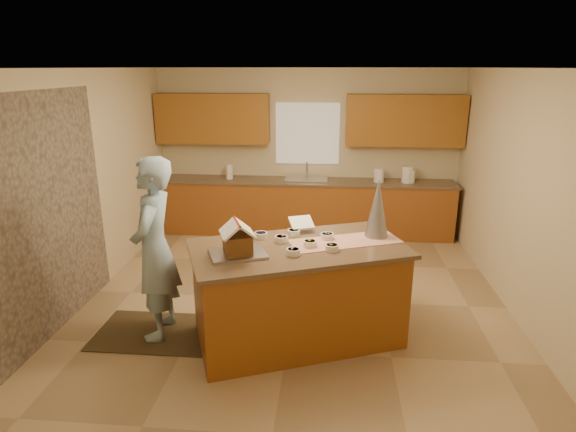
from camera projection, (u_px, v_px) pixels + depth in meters
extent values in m
plane|color=tan|center=(295.00, 299.00, 5.85)|extent=(5.50, 5.50, 0.00)
plane|color=silver|center=(296.00, 68.00, 5.05)|extent=(5.50, 5.50, 0.00)
plane|color=beige|center=(307.00, 151.00, 8.06)|extent=(5.50, 5.50, 0.00)
plane|color=beige|center=(260.00, 308.00, 2.83)|extent=(5.50, 5.50, 0.00)
plane|color=beige|center=(84.00, 187.00, 5.66)|extent=(5.50, 5.50, 0.00)
plane|color=beige|center=(523.00, 197.00, 5.24)|extent=(5.50, 5.50, 0.00)
plane|color=gray|center=(49.00, 216.00, 4.93)|extent=(0.00, 2.50, 2.50)
cube|color=white|center=(308.00, 134.00, 7.94)|extent=(1.05, 0.03, 1.00)
cube|color=brown|center=(306.00, 208.00, 8.05)|extent=(4.80, 0.60, 0.88)
cube|color=brown|center=(306.00, 182.00, 7.91)|extent=(4.85, 0.63, 0.04)
cube|color=#9A5B21|center=(213.00, 119.00, 7.86)|extent=(1.85, 0.35, 0.80)
cube|color=#9A5B21|center=(405.00, 120.00, 7.60)|extent=(1.85, 0.35, 0.80)
cube|color=silver|center=(306.00, 182.00, 7.91)|extent=(0.70, 0.45, 0.12)
cylinder|color=silver|center=(307.00, 170.00, 8.04)|extent=(0.03, 0.03, 0.28)
cube|color=brown|center=(298.00, 296.00, 4.87)|extent=(2.23, 1.66, 0.98)
cube|color=brown|center=(298.00, 249.00, 4.72)|extent=(2.34, 1.77, 0.04)
cube|color=#B1280C|center=(345.00, 241.00, 4.85)|extent=(1.18, 0.78, 0.01)
cube|color=silver|center=(238.00, 254.00, 4.50)|extent=(0.61, 0.54, 0.03)
cube|color=white|center=(301.00, 223.00, 5.12)|extent=(0.30, 0.27, 0.10)
cone|color=silver|center=(378.00, 208.00, 4.91)|extent=(0.32, 0.32, 0.61)
cube|color=black|center=(158.00, 332.00, 5.11)|extent=(1.28, 0.83, 0.01)
imported|color=#96B8D5|center=(155.00, 249.00, 4.83)|extent=(0.48, 0.71, 1.89)
cylinder|color=white|center=(379.00, 175.00, 7.77)|extent=(0.16, 0.16, 0.22)
cylinder|color=white|center=(407.00, 174.00, 7.73)|extent=(0.18, 0.18, 0.26)
cylinder|color=white|center=(411.00, 176.00, 7.73)|extent=(0.14, 0.14, 0.20)
cylinder|color=white|center=(229.00, 172.00, 7.98)|extent=(0.11, 0.11, 0.24)
cube|color=brown|center=(238.00, 243.00, 4.47)|extent=(0.32, 0.34, 0.18)
cube|color=white|center=(229.00, 229.00, 4.40)|extent=(0.26, 0.35, 0.14)
cube|color=white|center=(245.00, 228.00, 4.44)|extent=(0.26, 0.35, 0.14)
cylinder|color=red|center=(237.00, 222.00, 4.40)|extent=(0.13, 0.30, 0.02)
cylinder|color=purple|center=(261.00, 235.00, 4.94)|extent=(0.13, 0.13, 0.06)
cylinder|color=gold|center=(332.00, 248.00, 4.60)|extent=(0.13, 0.13, 0.06)
cylinder|color=green|center=(294.00, 232.00, 5.02)|extent=(0.13, 0.13, 0.06)
cylinder|color=#EF71D0|center=(293.00, 252.00, 4.49)|extent=(0.13, 0.13, 0.06)
cylinder|color=yellow|center=(310.00, 244.00, 4.71)|extent=(0.13, 0.13, 0.06)
cylinder|color=red|center=(281.00, 239.00, 4.83)|extent=(0.13, 0.13, 0.06)
cylinder|color=white|center=(327.00, 236.00, 4.91)|extent=(0.13, 0.13, 0.06)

